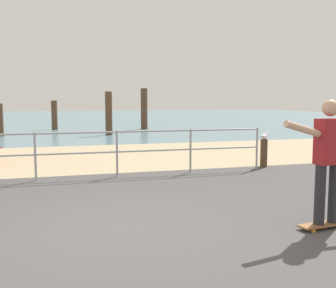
% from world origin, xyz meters
% --- Properties ---
extents(ground_plane, '(24.00, 10.00, 0.04)m').
position_xyz_m(ground_plane, '(0.00, -1.00, 0.00)').
color(ground_plane, '#474444').
rests_on(ground_plane, ground).
extents(beach_strip, '(24.00, 6.00, 0.04)m').
position_xyz_m(beach_strip, '(0.00, 7.00, 0.00)').
color(beach_strip, tan).
rests_on(beach_strip, ground).
extents(sea_surface, '(72.00, 50.00, 0.04)m').
position_xyz_m(sea_surface, '(0.00, 35.00, 0.00)').
color(sea_surface, slate).
rests_on(sea_surface, ground).
extents(railing_fence, '(10.44, 0.05, 1.05)m').
position_xyz_m(railing_fence, '(-1.05, 3.60, 0.70)').
color(railing_fence, '#9EA0A5').
rests_on(railing_fence, ground).
extents(skateboard, '(0.82, 0.29, 0.08)m').
position_xyz_m(skateboard, '(2.80, -0.79, 0.07)').
color(skateboard, brown).
rests_on(skateboard, ground).
extents(skateboarder, '(1.45, 0.26, 1.65)m').
position_xyz_m(skateboarder, '(2.80, -0.79, 1.02)').
color(skateboarder, '#26262B').
rests_on(skateboarder, skateboard).
extents(bollard_short, '(0.18, 0.18, 0.73)m').
position_xyz_m(bollard_short, '(4.49, 3.88, 0.36)').
color(bollard_short, '#513826').
rests_on(bollard_short, ground).
extents(seagull, '(0.38, 0.38, 0.18)m').
position_xyz_m(seagull, '(4.50, 3.89, 0.81)').
color(seagull, white).
rests_on(seagull, bollard_short).
extents(groyne_post_2, '(0.33, 0.33, 1.69)m').
position_xyz_m(groyne_post_2, '(-0.57, 18.78, 0.85)').
color(groyne_post_2, '#513826').
rests_on(groyne_post_2, ground).
extents(groyne_post_3, '(0.34, 0.34, 2.13)m').
position_xyz_m(groyne_post_3, '(1.96, 14.39, 1.07)').
color(groyne_post_3, '#513826').
rests_on(groyne_post_3, ground).
extents(groyne_post_4, '(0.39, 0.39, 2.40)m').
position_xyz_m(groyne_post_4, '(4.49, 17.82, 1.20)').
color(groyne_post_4, '#513826').
rests_on(groyne_post_4, ground).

